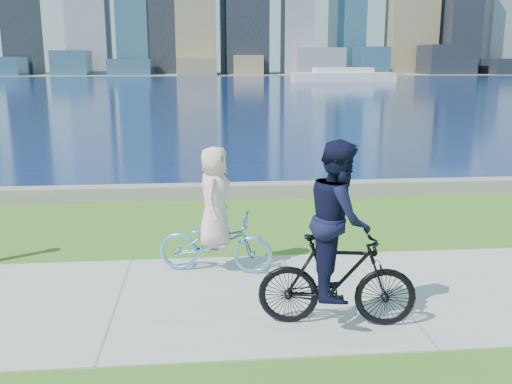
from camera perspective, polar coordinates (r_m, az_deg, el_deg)
ground at (r=8.47m, az=-13.76°, el=-10.78°), size 320.00×320.00×0.00m
concrete_path at (r=8.47m, az=-13.76°, el=-10.72°), size 80.00×3.50×0.02m
seawall at (r=14.29m, az=-10.36°, el=-0.06°), size 90.00×0.50×0.35m
bay_water at (r=79.75m, az=-6.48°, el=10.60°), size 320.00×131.00×0.01m
far_shore at (r=137.71m, az=-6.12°, el=11.66°), size 320.00×30.00×0.12m
ferry_far at (r=92.51m, az=8.66°, el=11.43°), size 15.96×4.56×2.17m
cyclist_woman at (r=9.14m, az=-4.11°, el=-3.43°), size 1.05×1.95×2.04m
cyclist_man at (r=7.29m, az=8.20°, el=-5.78°), size 0.90×2.08×2.42m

